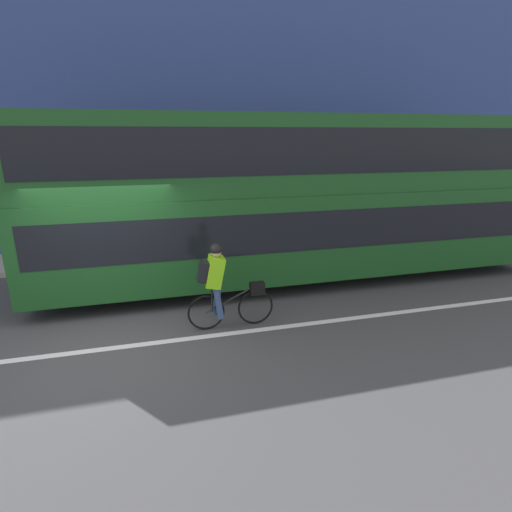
{
  "coord_description": "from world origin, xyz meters",
  "views": [
    {
      "loc": [
        0.89,
        -6.43,
        3.37
      ],
      "look_at": [
        2.87,
        1.06,
        1.0
      ],
      "focal_mm": 28.0,
      "sensor_mm": 36.0,
      "label": 1
    }
  ],
  "objects_px": {
    "cyclist_on_bike": "(221,283)",
    "trash_bin": "(283,231)",
    "bus": "(299,192)",
    "street_sign_post": "(80,207)"
  },
  "relations": [
    {
      "from": "bus",
      "to": "trash_bin",
      "type": "distance_m",
      "value": 3.02
    },
    {
      "from": "cyclist_on_bike",
      "to": "street_sign_post",
      "type": "distance_m",
      "value": 5.6
    },
    {
      "from": "trash_bin",
      "to": "street_sign_post",
      "type": "bearing_deg",
      "value": -179.94
    },
    {
      "from": "bus",
      "to": "trash_bin",
      "type": "relative_size",
      "value": 14.59
    },
    {
      "from": "trash_bin",
      "to": "street_sign_post",
      "type": "relative_size",
      "value": 0.32
    },
    {
      "from": "cyclist_on_bike",
      "to": "trash_bin",
      "type": "distance_m",
      "value": 5.48
    },
    {
      "from": "cyclist_on_bike",
      "to": "street_sign_post",
      "type": "height_order",
      "value": "street_sign_post"
    },
    {
      "from": "trash_bin",
      "to": "cyclist_on_bike",
      "type": "bearing_deg",
      "value": -120.06
    },
    {
      "from": "street_sign_post",
      "to": "cyclist_on_bike",
      "type": "bearing_deg",
      "value": -58.37
    },
    {
      "from": "bus",
      "to": "street_sign_post",
      "type": "bearing_deg",
      "value": 153.79
    }
  ]
}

